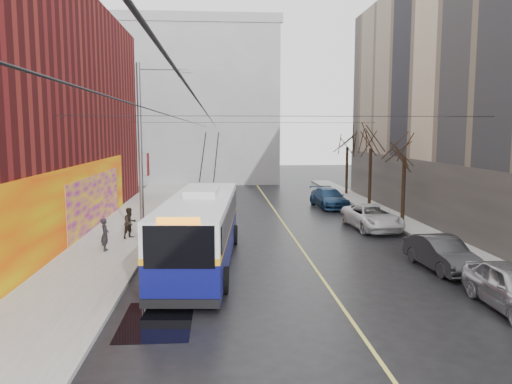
% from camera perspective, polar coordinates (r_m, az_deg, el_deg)
% --- Properties ---
extents(ground, '(140.00, 140.00, 0.00)m').
position_cam_1_polar(ground, '(15.65, 5.55, -14.81)').
color(ground, black).
rests_on(ground, ground).
extents(sidewalk_left, '(4.00, 60.00, 0.15)m').
position_cam_1_polar(sidewalk_left, '(27.48, -15.69, -5.30)').
color(sidewalk_left, gray).
rests_on(sidewalk_left, ground).
extents(sidewalk_right, '(2.00, 60.00, 0.15)m').
position_cam_1_polar(sidewalk_right, '(29.29, 19.11, -4.67)').
color(sidewalk_right, gray).
rests_on(sidewalk_right, ground).
extents(lane_line, '(0.12, 50.00, 0.01)m').
position_cam_1_polar(lane_line, '(29.18, 3.80, -4.48)').
color(lane_line, '#BFB74C').
rests_on(lane_line, ground).
extents(building_far, '(20.50, 12.10, 18.00)m').
position_cam_1_polar(building_far, '(59.49, -7.68, 10.03)').
color(building_far, gray).
rests_on(building_far, ground).
extents(streetlight_pole, '(2.65, 0.60, 9.00)m').
position_cam_1_polar(streetlight_pole, '(24.60, -12.71, 4.60)').
color(streetlight_pole, slate).
rests_on(streetlight_pole, ground).
extents(catenary_wires, '(18.00, 60.00, 0.22)m').
position_cam_1_polar(catenary_wires, '(29.08, -4.29, 7.85)').
color(catenary_wires, black).
extents(tree_near, '(3.20, 3.20, 6.40)m').
position_cam_1_polar(tree_near, '(32.44, 16.66, 5.25)').
color(tree_near, black).
rests_on(tree_near, ground).
extents(tree_mid, '(3.20, 3.20, 6.68)m').
position_cam_1_polar(tree_mid, '(39.05, 13.01, 6.01)').
color(tree_mid, black).
rests_on(tree_mid, ground).
extents(tree_far, '(3.20, 3.20, 6.57)m').
position_cam_1_polar(tree_far, '(45.79, 10.41, 6.06)').
color(tree_far, black).
rests_on(tree_far, ground).
extents(puddle, '(2.15, 3.36, 0.01)m').
position_cam_1_polar(puddle, '(16.10, -11.28, -14.25)').
color(puddle, black).
rests_on(puddle, ground).
extents(pigeons_flying, '(4.51, 2.29, 1.06)m').
position_cam_1_polar(pigeons_flying, '(24.42, -3.13, 9.31)').
color(pigeons_flying, slate).
extents(trolleybus, '(3.53, 12.27, 5.75)m').
position_cam_1_polar(trolleybus, '(21.81, -6.36, -4.16)').
color(trolleybus, '#0B0D55').
rests_on(trolleybus, ground).
extents(parked_car_b, '(1.84, 4.35, 1.40)m').
position_cam_1_polar(parked_car_b, '(22.47, 20.44, -6.58)').
color(parked_car_b, '#27282A').
rests_on(parked_car_b, ground).
extents(parked_car_c, '(2.82, 5.38, 1.44)m').
position_cam_1_polar(parked_car_c, '(30.43, 13.13, -2.80)').
color(parked_car_c, silver).
rests_on(parked_car_c, ground).
extents(parked_car_d, '(2.48, 5.16, 1.45)m').
position_cam_1_polar(parked_car_d, '(38.38, 8.34, -0.68)').
color(parked_car_d, navy).
rests_on(parked_car_d, ground).
extents(following_car, '(2.38, 4.52, 1.47)m').
position_cam_1_polar(following_car, '(35.77, -5.76, -1.19)').
color(following_car, silver).
rests_on(following_car, ground).
extents(pedestrian_a, '(0.44, 0.61, 1.56)m').
position_cam_1_polar(pedestrian_a, '(24.73, -16.87, -4.68)').
color(pedestrian_a, black).
rests_on(pedestrian_a, sidewalk_left).
extents(pedestrian_b, '(0.98, 1.00, 1.63)m').
position_cam_1_polar(pedestrian_b, '(27.27, -14.20, -3.44)').
color(pedestrian_b, black).
rests_on(pedestrian_b, sidewalk_left).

